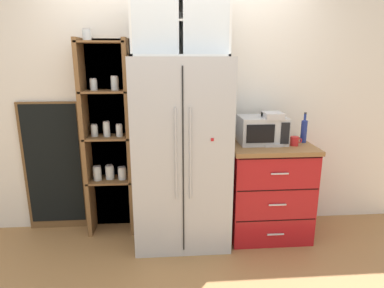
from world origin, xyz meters
TOP-DOWN VIEW (x-y plane):
  - ground_plane at (0.00, 0.00)m, footprint 10.64×10.64m
  - wall_back_cream at (0.00, 0.40)m, footprint 4.95×0.10m
  - refrigerator at (0.00, 0.02)m, footprint 0.87×0.69m
  - pantry_shelf_column at (-0.71, 0.28)m, footprint 0.50×0.30m
  - counter_cabinet at (0.86, 0.05)m, footprint 0.80×0.63m
  - microwave at (0.78, 0.10)m, footprint 0.44×0.33m
  - coffee_maker at (0.86, 0.06)m, footprint 0.17×0.20m
  - mug_red at (1.07, -0.01)m, footprint 0.11×0.08m
  - bottle_cobalt at (1.20, 0.10)m, footprint 0.06×0.06m
  - upper_cabinet at (0.00, 0.06)m, footprint 0.83×0.32m
  - chalkboard_menu at (-1.27, 0.33)m, footprint 0.60×0.04m

SIDE VIEW (x-z plane):
  - ground_plane at x=0.00m, z-range 0.00..0.00m
  - counter_cabinet at x=0.86m, z-range 0.00..0.94m
  - chalkboard_menu at x=-1.27m, z-range 0.00..1.33m
  - refrigerator at x=0.00m, z-range 0.00..1.75m
  - mug_red at x=1.07m, z-range 0.94..1.02m
  - pantry_shelf_column at x=-0.71m, z-range -0.01..1.98m
  - microwave at x=0.78m, z-range 0.94..1.20m
  - bottle_cobalt at x=1.20m, z-range 0.92..1.21m
  - coffee_maker at x=0.86m, z-range 0.94..1.25m
  - wall_back_cream at x=0.00m, z-range 0.00..2.55m
  - upper_cabinet at x=0.00m, z-range 1.74..2.32m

